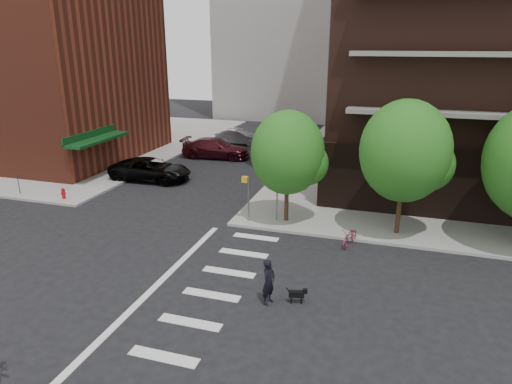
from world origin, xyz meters
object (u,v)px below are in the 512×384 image
parked_car_maroon (216,148)px  scooter (350,237)px  parked_car_silver (239,137)px  dog_walker (269,282)px  fire_hydrant (63,193)px  parked_car_black (151,169)px

parked_car_maroon → scooter: 20.02m
parked_car_maroon → parked_car_silver: parked_car_maroon is taller
parked_car_maroon → dog_walker: dog_walker is taller
fire_hydrant → parked_car_silver: bearing=75.7°
parked_car_black → scooter: bearing=-117.1°
parked_car_black → scooter: (15.30, -7.09, -0.36)m
fire_hydrant → parked_car_silver: parked_car_silver is taller
parked_car_maroon → scooter: parked_car_maroon is taller
parked_car_black → parked_car_silver: parked_car_black is taller
parked_car_silver → dog_walker: (10.86, -27.25, 0.16)m
scooter → parked_car_silver: bearing=137.2°
fire_hydrant → parked_car_black: size_ratio=0.12×
fire_hydrant → parked_car_black: bearing=62.7°
parked_car_silver → parked_car_black: bearing=170.4°
parked_car_black → parked_car_maroon: bearing=-16.2°
fire_hydrant → parked_car_silver: 20.22m
parked_car_black → dog_walker: dog_walker is taller
fire_hydrant → parked_car_black: (2.99, 5.79, 0.27)m
scooter → dog_walker: 6.83m
parked_car_black → parked_car_silver: bearing=-10.5°
scooter → dog_walker: size_ratio=0.96×
dog_walker → parked_car_maroon: bearing=43.0°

